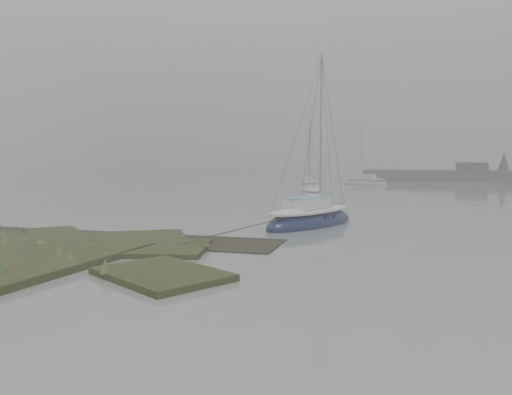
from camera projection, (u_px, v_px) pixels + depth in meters
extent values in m
plane|color=slate|center=(354.00, 196.00, 41.83)|extent=(160.00, 160.00, 0.00)
cube|color=#424247|center=(472.00, 171.00, 66.79)|extent=(4.00, 3.00, 2.20)
cone|color=#384238|center=(504.00, 165.00, 67.11)|extent=(2.00, 2.00, 3.50)
ellipsoid|color=#0F1638|center=(310.00, 223.00, 23.53)|extent=(3.98, 6.49, 1.50)
ellipsoid|color=silver|center=(311.00, 211.00, 23.48)|extent=(3.33, 5.61, 0.42)
cube|color=silver|center=(307.00, 203.00, 23.25)|extent=(1.96, 2.44, 0.44)
cube|color=#75A3C1|center=(307.00, 198.00, 23.23)|extent=(1.81, 2.24, 0.07)
cylinder|color=#939399|center=(321.00, 129.00, 23.77)|extent=(0.10, 0.10, 7.05)
cylinder|color=#939399|center=(305.00, 198.00, 23.10)|extent=(0.90, 2.35, 0.08)
ellipsoid|color=silver|center=(311.00, 195.00, 40.99)|extent=(3.43, 5.09, 1.18)
ellipsoid|color=silver|center=(311.00, 190.00, 40.95)|extent=(2.89, 4.39, 0.33)
cube|color=silver|center=(311.00, 186.00, 40.72)|extent=(1.63, 1.95, 0.35)
cube|color=navy|center=(311.00, 184.00, 40.70)|extent=(1.51, 1.79, 0.06)
cylinder|color=#939399|center=(310.00, 153.00, 41.32)|extent=(0.08, 0.08, 5.55)
cylinder|color=#939399|center=(312.00, 184.00, 40.56)|extent=(0.85, 1.80, 0.06)
ellipsoid|color=#ACB1B7|center=(309.00, 186.00, 53.16)|extent=(3.23, 5.42, 1.25)
ellipsoid|color=silver|center=(309.00, 182.00, 53.12)|extent=(2.70, 4.68, 0.35)
cube|color=silver|center=(309.00, 179.00, 52.88)|extent=(1.60, 2.02, 0.37)
cube|color=#A9AEB4|center=(309.00, 177.00, 52.86)|extent=(1.49, 1.86, 0.06)
cylinder|color=#939399|center=(309.00, 152.00, 53.52)|extent=(0.08, 0.08, 5.88)
cylinder|color=#939399|center=(309.00, 177.00, 52.72)|extent=(0.71, 1.98, 0.07)
ellipsoid|color=#A4A7AE|center=(365.00, 184.00, 58.57)|extent=(5.67, 3.23, 1.31)
ellipsoid|color=white|center=(365.00, 179.00, 58.53)|extent=(4.91, 2.69, 0.37)
cube|color=white|center=(367.00, 177.00, 58.36)|extent=(2.10, 1.63, 0.39)
cube|color=silver|center=(367.00, 175.00, 58.34)|extent=(1.93, 1.52, 0.06)
cylinder|color=#939399|center=(360.00, 151.00, 58.68)|extent=(0.08, 0.08, 6.16)
cylinder|color=#939399|center=(368.00, 175.00, 58.25)|extent=(2.09, 0.68, 0.07)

